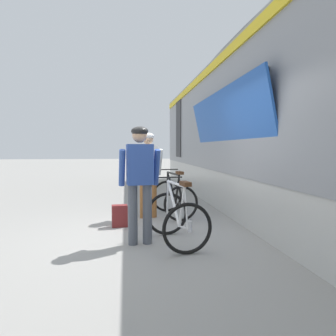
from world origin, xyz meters
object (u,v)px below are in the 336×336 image
object	(u,v)px
bicycle_near_black	(174,197)
water_bottle_near_the_bikes	(190,226)
train_car	(292,124)
cyclist_far_in_blue	(140,174)
backpack_on_platform	(120,216)
bicycle_far_white	(176,217)
cyclist_near_in_white	(148,167)

from	to	relation	value
bicycle_near_black	water_bottle_near_the_bikes	distance (m)	1.34
train_car	cyclist_far_in_blue	world-z (taller)	train_car
train_car	backpack_on_platform	bearing A→B (deg)	-169.02
bicycle_far_white	water_bottle_near_the_bikes	world-z (taller)	bicycle_far_white
train_car	backpack_on_platform	size ratio (longest dim) A/B	43.13
train_car	bicycle_far_white	xyz separation A→B (m)	(-2.87, -1.90, -1.56)
cyclist_far_in_blue	bicycle_far_white	bearing A→B (deg)	-6.70
cyclist_far_in_blue	bicycle_near_black	xyz separation A→B (m)	(0.79, 1.88, -0.65)
cyclist_far_in_blue	backpack_on_platform	world-z (taller)	cyclist_far_in_blue
train_car	bicycle_near_black	world-z (taller)	train_car
train_car	cyclist_far_in_blue	bearing A→B (deg)	-151.67
train_car	backpack_on_platform	world-z (taller)	train_car
cyclist_far_in_blue	water_bottle_near_the_bikes	size ratio (longest dim) A/B	9.22
bicycle_far_white	backpack_on_platform	distance (m)	1.48
train_car	bicycle_near_black	bearing A→B (deg)	179.10
bicycle_near_black	backpack_on_platform	size ratio (longest dim) A/B	2.90
bicycle_far_white	backpack_on_platform	world-z (taller)	bicycle_far_white
train_car	cyclist_far_in_blue	size ratio (longest dim) A/B	9.79
bicycle_near_black	water_bottle_near_the_bikes	bearing A→B (deg)	-86.38
bicycle_far_white	water_bottle_near_the_bikes	xyz separation A→B (m)	(0.34, 0.64, -0.31)
backpack_on_platform	cyclist_near_in_white	bearing A→B (deg)	45.61
cyclist_far_in_blue	bicycle_far_white	xyz separation A→B (m)	(0.54, -0.06, -0.65)
train_car	cyclist_near_in_white	bearing A→B (deg)	-179.71
cyclist_far_in_blue	bicycle_near_black	distance (m)	2.14
bicycle_near_black	bicycle_far_white	size ratio (longest dim) A/B	1.00
cyclist_far_in_blue	bicycle_far_white	world-z (taller)	cyclist_far_in_blue
bicycle_near_black	water_bottle_near_the_bikes	world-z (taller)	bicycle_near_black
bicycle_far_white	cyclist_far_in_blue	bearing A→B (deg)	173.30
bicycle_near_black	bicycle_far_white	world-z (taller)	same
cyclist_far_in_blue	bicycle_far_white	distance (m)	0.85
cyclist_near_in_white	bicycle_far_white	distance (m)	2.02
bicycle_far_white	backpack_on_platform	size ratio (longest dim) A/B	2.90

